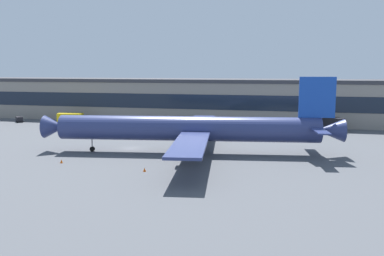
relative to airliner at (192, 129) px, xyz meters
The scene contains 9 objects.
ground_plane 16.30m from the airliner, behind, with size 600.00×600.00×0.00m, color #4C4F54.
terminal_building 57.72m from the airliner, 105.28° to the left, with size 200.67×19.25×14.79m.
airliner is the anchor object (origin of this frame).
stair_truck 37.99m from the airliner, 120.30° to the left, with size 3.41×6.33×3.55m.
baggage_tug 80.27m from the airliner, 152.07° to the left, with size 3.93×3.99×1.85m.
fuel_truck 65.48m from the airliner, 143.16° to the left, with size 8.75×4.18×3.35m.
catering_truck 52.76m from the airliner, 51.16° to the left, with size 6.04×7.48×4.15m.
traffic_cone_0 18.98m from the airliner, 103.97° to the right, with size 0.55×0.55×0.69m, color #F2590C.
traffic_cone_1 27.69m from the airliner, 145.97° to the right, with size 0.56×0.56×0.71m, color #F2590C.
Camera 1 is at (36.06, -87.66, 18.24)m, focal length 38.40 mm.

